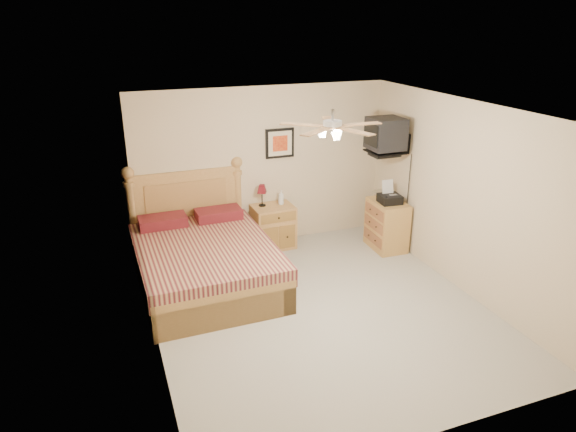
% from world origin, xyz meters
% --- Properties ---
extents(floor, '(4.50, 4.50, 0.00)m').
position_xyz_m(floor, '(0.00, 0.00, 0.00)').
color(floor, '#9B978C').
rests_on(floor, ground).
extents(ceiling, '(4.00, 4.50, 0.04)m').
position_xyz_m(ceiling, '(0.00, 0.00, 2.50)').
color(ceiling, white).
rests_on(ceiling, ground).
extents(wall_back, '(4.00, 0.04, 2.50)m').
position_xyz_m(wall_back, '(0.00, 2.25, 1.25)').
color(wall_back, '#C6B392').
rests_on(wall_back, ground).
extents(wall_front, '(4.00, 0.04, 2.50)m').
position_xyz_m(wall_front, '(0.00, -2.25, 1.25)').
color(wall_front, '#C6B392').
rests_on(wall_front, ground).
extents(wall_left, '(0.04, 4.50, 2.50)m').
position_xyz_m(wall_left, '(-2.00, 0.00, 1.25)').
color(wall_left, '#C6B392').
rests_on(wall_left, ground).
extents(wall_right, '(0.04, 4.50, 2.50)m').
position_xyz_m(wall_right, '(2.00, 0.00, 1.25)').
color(wall_right, '#C6B392').
rests_on(wall_right, ground).
extents(bed, '(1.77, 2.30, 1.47)m').
position_xyz_m(bed, '(-1.20, 1.12, 0.74)').
color(bed, '#A47740').
rests_on(bed, ground).
extents(nightstand, '(0.65, 0.50, 0.69)m').
position_xyz_m(nightstand, '(0.07, 2.00, 0.34)').
color(nightstand, '#9D6832').
rests_on(nightstand, ground).
extents(table_lamp, '(0.24, 0.24, 0.35)m').
position_xyz_m(table_lamp, '(-0.08, 2.08, 0.86)').
color(table_lamp, '#5D0E17').
rests_on(table_lamp, nightstand).
extents(lotion_bottle, '(0.12, 0.12, 0.23)m').
position_xyz_m(lotion_bottle, '(0.22, 2.04, 0.80)').
color(lotion_bottle, white).
rests_on(lotion_bottle, nightstand).
extents(framed_picture, '(0.46, 0.04, 0.46)m').
position_xyz_m(framed_picture, '(0.27, 2.23, 1.62)').
color(framed_picture, black).
rests_on(framed_picture, wall_back).
extents(dresser, '(0.48, 0.67, 0.78)m').
position_xyz_m(dresser, '(1.73, 1.34, 0.39)').
color(dresser, '#B6803A').
rests_on(dresser, ground).
extents(fax_machine, '(0.35, 0.36, 0.34)m').
position_xyz_m(fax_machine, '(1.72, 1.29, 0.95)').
color(fax_machine, black).
rests_on(fax_machine, dresser).
extents(magazine_lower, '(0.25, 0.30, 0.03)m').
position_xyz_m(magazine_lower, '(1.73, 1.60, 0.79)').
color(magazine_lower, '#B2A890').
rests_on(magazine_lower, dresser).
extents(magazine_upper, '(0.29, 0.33, 0.02)m').
position_xyz_m(magazine_upper, '(1.73, 1.62, 0.81)').
color(magazine_upper, gray).
rests_on(magazine_upper, magazine_lower).
extents(wall_tv, '(0.56, 0.46, 0.58)m').
position_xyz_m(wall_tv, '(1.75, 1.34, 1.81)').
color(wall_tv, black).
rests_on(wall_tv, wall_right).
extents(ceiling_fan, '(1.14, 1.14, 0.28)m').
position_xyz_m(ceiling_fan, '(0.00, -0.20, 2.36)').
color(ceiling_fan, silver).
rests_on(ceiling_fan, ceiling).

